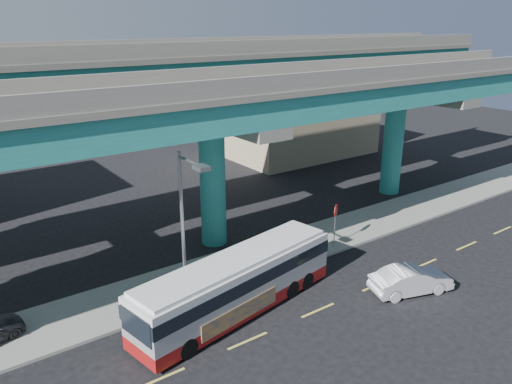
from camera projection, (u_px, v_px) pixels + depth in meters
ground at (314, 308)px, 23.47m from camera, size 120.00×120.00×0.00m
sidewalk at (247, 262)px, 27.67m from camera, size 70.00×4.00×0.15m
lane_markings at (318, 310)px, 23.24m from camera, size 58.00×0.12×0.01m
viaduct at (209, 90)px, 27.47m from camera, size 52.00×12.40×11.70m
building_beige at (295, 118)px, 49.89m from camera, size 14.00×10.23×7.00m
transit_bus at (237, 282)px, 22.72m from camera, size 10.98×4.21×2.76m
sedan at (411, 280)px, 24.58m from camera, size 3.88×4.98×1.36m
street_lamp at (187, 210)px, 21.98m from camera, size 0.50×2.39×7.26m
stop_sign at (336, 216)px, 28.97m from camera, size 0.69×0.44×2.63m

